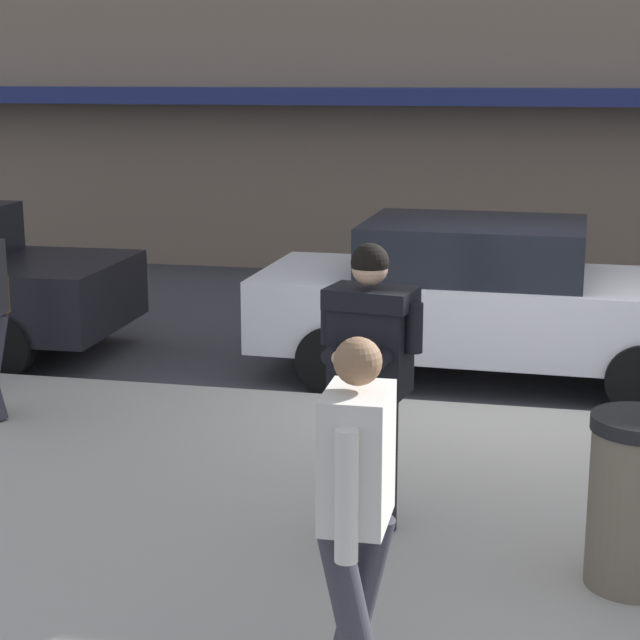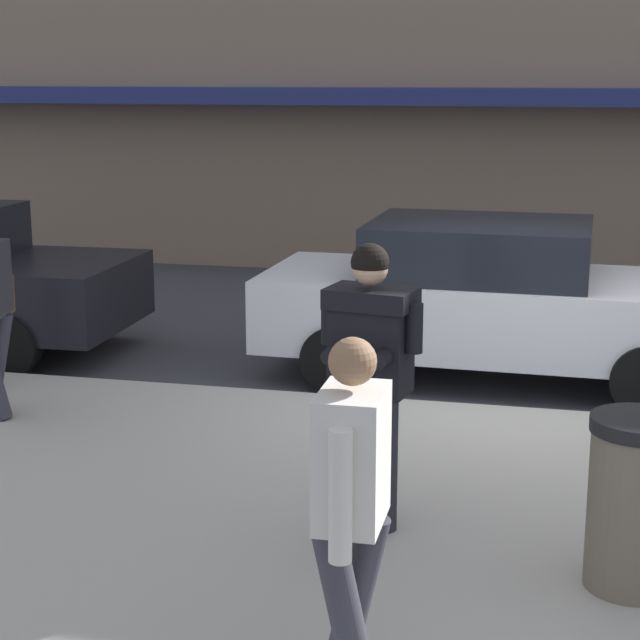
{
  "view_description": "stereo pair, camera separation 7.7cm",
  "coord_description": "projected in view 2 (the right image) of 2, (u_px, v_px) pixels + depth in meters",
  "views": [
    {
      "loc": [
        0.25,
        -9.1,
        2.92
      ],
      "look_at": [
        -1.07,
        -3.05,
        1.49
      ],
      "focal_mm": 60.0,
      "sensor_mm": 36.0,
      "label": 1
    },
    {
      "loc": [
        0.32,
        -9.08,
        2.92
      ],
      "look_at": [
        -1.07,
        -3.05,
        1.49
      ],
      "focal_mm": 60.0,
      "sensor_mm": 36.0,
      "label": 2
    }
  ],
  "objects": [
    {
      "name": "pedestrian_in_light_coat",
      "position": [
        352.0,
        499.0,
        4.67
      ],
      "size": [
        0.33,
        0.6,
        1.7
      ],
      "color": "#33333D",
      "rests_on": "sidewalk"
    },
    {
      "name": "ground_plane",
      "position": [
        517.0,
        415.0,
        9.35
      ],
      "size": [
        80.0,
        80.0,
        0.0
      ],
      "primitive_type": "plane",
      "color": "#3D3D42"
    },
    {
      "name": "man_texting_on_phone",
      "position": [
        370.0,
        356.0,
        6.46
      ],
      "size": [
        0.64,
        0.63,
        1.81
      ],
      "color": "#23232B",
      "rests_on": "sidewalk"
    },
    {
      "name": "trash_bin",
      "position": [
        636.0,
        502.0,
        5.84
      ],
      "size": [
        0.55,
        0.55,
        0.98
      ],
      "color": "#665B4C",
      "rests_on": "sidewalk"
    },
    {
      "name": "curb_paint_line",
      "position": [
        635.0,
        421.0,
        9.18
      ],
      "size": [
        28.0,
        0.12,
        0.01
      ],
      "primitive_type": "cube",
      "color": "silver",
      "rests_on": "ground"
    },
    {
      "name": "parked_sedan_mid",
      "position": [
        493.0,
        299.0,
        10.32
      ],
      "size": [
        4.55,
        2.03,
        1.54
      ],
      "color": "silver",
      "rests_on": "ground"
    }
  ]
}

